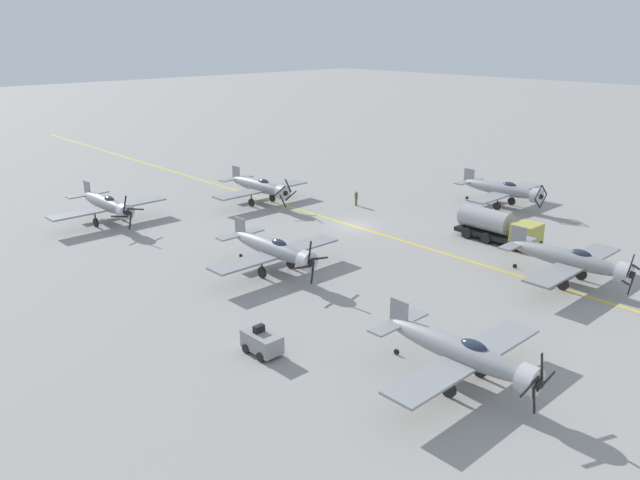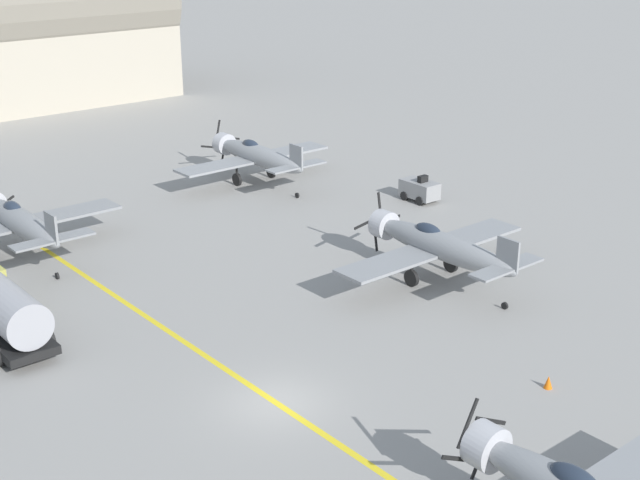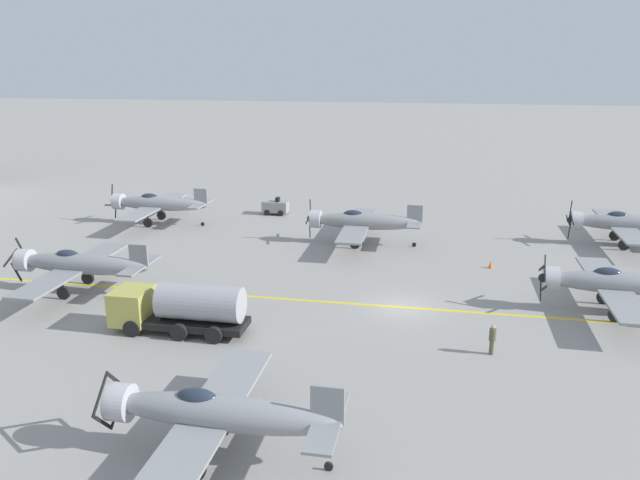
% 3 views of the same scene
% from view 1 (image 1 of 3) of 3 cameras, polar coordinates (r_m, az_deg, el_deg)
% --- Properties ---
extents(ground_plane, '(400.00, 400.00, 0.00)m').
position_cam_1_polar(ground_plane, '(63.14, 3.08, 1.29)').
color(ground_plane, gray).
extents(taxiway_stripe, '(0.30, 160.00, 0.01)m').
position_cam_1_polar(taxiway_stripe, '(63.14, 3.08, 1.29)').
color(taxiway_stripe, yellow).
rests_on(taxiway_stripe, ground).
extents(airplane_far_center, '(12.00, 9.98, 3.65)m').
position_cam_1_polar(airplane_far_center, '(51.79, 21.92, -1.65)').
color(airplane_far_center, gray).
rests_on(airplane_far_center, ground).
extents(airplane_mid_left, '(12.00, 9.98, 3.65)m').
position_cam_1_polar(airplane_mid_left, '(72.36, 16.38, 4.45)').
color(airplane_mid_left, gray).
rests_on(airplane_mid_left, ground).
extents(airplane_near_right, '(12.00, 9.98, 3.77)m').
position_cam_1_polar(airplane_near_right, '(67.06, -18.91, 3.12)').
color(airplane_near_right, gray).
rests_on(airplane_near_right, ground).
extents(airplane_near_center, '(12.00, 9.98, 3.65)m').
position_cam_1_polar(airplane_near_center, '(71.18, -5.53, 4.90)').
color(airplane_near_center, gray).
rests_on(airplane_near_center, ground).
extents(airplane_mid_right, '(12.00, 9.98, 3.79)m').
position_cam_1_polar(airplane_mid_right, '(50.50, -4.28, -0.81)').
color(airplane_mid_right, gray).
rests_on(airplane_mid_right, ground).
extents(airplane_far_right, '(12.00, 9.98, 3.77)m').
position_cam_1_polar(airplane_far_right, '(35.58, 12.82, -9.95)').
color(airplane_far_right, gray).
rests_on(airplane_far_right, ground).
extents(fuel_tanker, '(2.68, 8.00, 2.98)m').
position_cam_1_polar(fuel_tanker, '(60.13, 15.94, 1.20)').
color(fuel_tanker, black).
rests_on(fuel_tanker, ground).
extents(tow_tractor, '(1.57, 2.60, 1.79)m').
position_cam_1_polar(tow_tractor, '(38.53, -5.34, -9.25)').
color(tow_tractor, gray).
rests_on(tow_tractor, ground).
extents(ground_crew_walking, '(0.37, 0.37, 1.71)m').
position_cam_1_polar(ground_crew_walking, '(70.37, 3.33, 3.89)').
color(ground_crew_walking, '#515638').
rests_on(ground_crew_walking, ground).
extents(traffic_cone, '(0.36, 0.36, 0.55)m').
position_cam_1_polar(traffic_cone, '(61.74, -7.07, 1.04)').
color(traffic_cone, orange).
rests_on(traffic_cone, ground).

